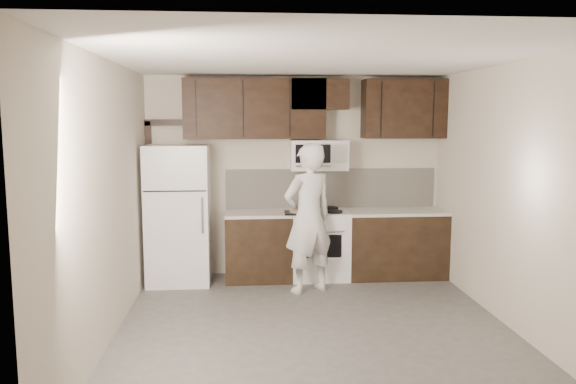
{
  "coord_description": "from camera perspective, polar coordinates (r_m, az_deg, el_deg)",
  "views": [
    {
      "loc": [
        -0.72,
        -5.38,
        2.13
      ],
      "look_at": [
        -0.21,
        0.9,
        1.31
      ],
      "focal_mm": 35.0,
      "sensor_mm": 36.0,
      "label": 1
    }
  ],
  "objects": [
    {
      "name": "floor",
      "position": [
        5.83,
        2.83,
        -14.0
      ],
      "size": [
        4.5,
        4.5,
        0.0
      ],
      "primitive_type": "plane",
      "color": "#4D4B48",
      "rests_on": "ground"
    },
    {
      "name": "back_wall",
      "position": [
        7.7,
        0.71,
        1.63
      ],
      "size": [
        4.0,
        0.0,
        4.0
      ],
      "primitive_type": "plane",
      "rotation": [
        1.57,
        0.0,
        0.0
      ],
      "color": "beige",
      "rests_on": "ground"
    },
    {
      "name": "ceiling",
      "position": [
        5.46,
        3.02,
        13.42
      ],
      "size": [
        4.5,
        4.5,
        0.0
      ],
      "primitive_type": "plane",
      "rotation": [
        3.14,
        0.0,
        0.0
      ],
      "color": "white",
      "rests_on": "back_wall"
    },
    {
      "name": "counter_run",
      "position": [
        7.62,
        5.46,
        -5.28
      ],
      "size": [
        2.95,
        0.64,
        0.91
      ],
      "color": "black",
      "rests_on": "floor"
    },
    {
      "name": "stove",
      "position": [
        7.57,
        3.19,
        -5.3
      ],
      "size": [
        0.76,
        0.66,
        0.94
      ],
      "color": "white",
      "rests_on": "floor"
    },
    {
      "name": "backsplash",
      "position": [
        7.77,
        4.39,
        0.4
      ],
      "size": [
        2.9,
        0.02,
        0.54
      ],
      "primitive_type": "cube",
      "color": "beige",
      "rests_on": "counter_run"
    },
    {
      "name": "upper_cabinets",
      "position": [
        7.51,
        2.44,
        8.6
      ],
      "size": [
        3.48,
        0.35,
        0.78
      ],
      "color": "black",
      "rests_on": "back_wall"
    },
    {
      "name": "microwave",
      "position": [
        7.52,
        3.13,
        3.77
      ],
      "size": [
        0.76,
        0.42,
        0.4
      ],
      "color": "white",
      "rests_on": "upper_cabinets"
    },
    {
      "name": "refrigerator",
      "position": [
        7.42,
        -11.05,
        -2.24
      ],
      "size": [
        0.8,
        0.76,
        1.8
      ],
      "color": "white",
      "rests_on": "floor"
    },
    {
      "name": "door_trim",
      "position": [
        7.73,
        -13.58,
        0.68
      ],
      "size": [
        0.5,
        0.08,
        2.12
      ],
      "color": "black",
      "rests_on": "floor"
    },
    {
      "name": "saucepan",
      "position": [
        7.6,
        1.74,
        -1.33
      ],
      "size": [
        0.27,
        0.15,
        0.15
      ],
      "color": "silver",
      "rests_on": "stove"
    },
    {
      "name": "baking_tray",
      "position": [
        7.28,
        1.26,
        -2.12
      ],
      "size": [
        0.42,
        0.32,
        0.02
      ],
      "primitive_type": "cube",
      "rotation": [
        0.0,
        0.0,
        -0.04
      ],
      "color": "black",
      "rests_on": "counter_run"
    },
    {
      "name": "pizza",
      "position": [
        7.27,
        1.26,
        -1.96
      ],
      "size": [
        0.29,
        0.29,
        0.02
      ],
      "primitive_type": "cylinder",
      "rotation": [
        0.0,
        0.0,
        -0.04
      ],
      "color": "beige",
      "rests_on": "baking_tray"
    },
    {
      "name": "person",
      "position": [
        6.88,
        2.08,
        -2.68
      ],
      "size": [
        0.8,
        0.69,
        1.84
      ],
      "primitive_type": "imported",
      "rotation": [
        0.0,
        0.0,
        3.6
      ],
      "color": "silver",
      "rests_on": "floor"
    }
  ]
}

